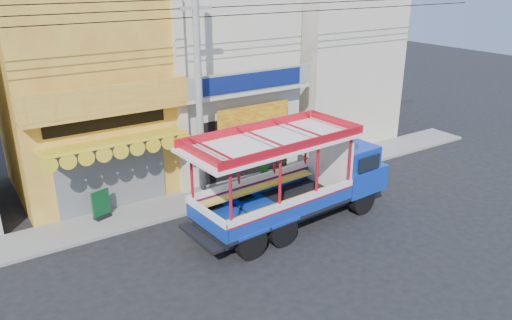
{
  "coord_description": "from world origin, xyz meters",
  "views": [
    {
      "loc": [
        -9.03,
        -12.78,
        8.83
      ],
      "look_at": [
        0.97,
        2.5,
        1.85
      ],
      "focal_mm": 35.0,
      "sensor_mm": 36.0,
      "label": 1
    }
  ],
  "objects": [
    {
      "name": "songthaew_truck",
      "position": [
        1.69,
        0.39,
        1.8
      ],
      "size": [
        8.14,
        3.13,
        3.73
      ],
      "color": "black",
      "rests_on": "ground"
    },
    {
      "name": "filler_building_right",
      "position": [
        9.0,
        8.0,
        3.8
      ],
      "size": [
        6.0,
        6.0,
        7.6
      ],
      "primitive_type": "cube",
      "color": "beige",
      "rests_on": "ground"
    },
    {
      "name": "green_sign",
      "position": [
        -4.71,
        4.37,
        0.58
      ],
      "size": [
        0.71,
        0.5,
        1.11
      ],
      "color": "black",
      "rests_on": "sidewalk"
    },
    {
      "name": "shophouse_left",
      "position": [
        -4.0,
        7.96,
        4.11
      ],
      "size": [
        6.0,
        7.5,
        8.24
      ],
      "color": "#C67B2C",
      "rests_on": "ground"
    },
    {
      "name": "potted_plant_a",
      "position": [
        2.94,
        3.74,
        0.58
      ],
      "size": [
        1.03,
        0.97,
        0.91
      ],
      "primitive_type": "imported",
      "rotation": [
        0.0,
        0.0,
        0.39
      ],
      "color": "#225B1A",
      "rests_on": "sidewalk"
    },
    {
      "name": "party_pilaster",
      "position": [
        -1.0,
        4.85,
        4.0
      ],
      "size": [
        0.35,
        0.3,
        8.0
      ],
      "primitive_type": "cube",
      "color": "beige",
      "rests_on": "ground"
    },
    {
      "name": "potted_plant_b",
      "position": [
        2.09,
        3.53,
        0.59
      ],
      "size": [
        0.6,
        0.64,
        0.94
      ],
      "primitive_type": "imported",
      "rotation": [
        0.0,
        0.0,
        2.01
      ],
      "color": "#225B1A",
      "rests_on": "sidewalk"
    },
    {
      "name": "shophouse_right",
      "position": [
        2.0,
        7.96,
        4.11
      ],
      "size": [
        6.0,
        6.75,
        8.24
      ],
      "color": "beige",
      "rests_on": "ground"
    },
    {
      "name": "utility_pole",
      "position": [
        -0.85,
        3.3,
        5.03
      ],
      "size": [
        28.0,
        0.26,
        9.0
      ],
      "color": "gray",
      "rests_on": "ground"
    },
    {
      "name": "sidewalk",
      "position": [
        0.0,
        4.0,
        0.06
      ],
      "size": [
        30.0,
        2.0,
        0.12
      ],
      "primitive_type": "cube",
      "color": "slate",
      "rests_on": "ground"
    },
    {
      "name": "ground",
      "position": [
        0.0,
        0.0,
        0.0
      ],
      "size": [
        90.0,
        90.0,
        0.0
      ],
      "primitive_type": "plane",
      "color": "black",
      "rests_on": "ground"
    }
  ]
}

